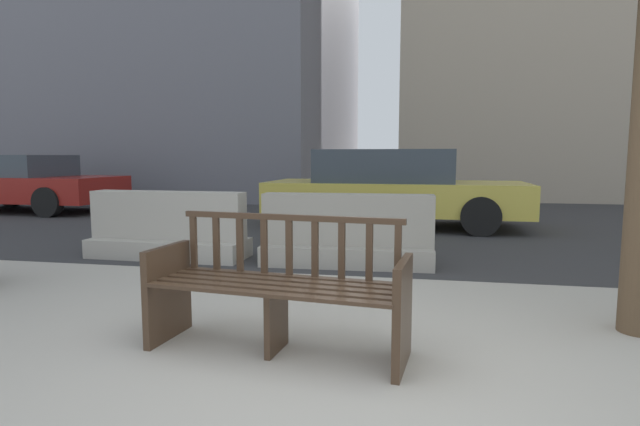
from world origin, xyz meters
TOP-DOWN VIEW (x-y plane):
  - ground_plane at (0.00, 0.00)m, footprint 200.00×200.00m
  - street_asphalt at (0.00, 8.70)m, footprint 120.00×12.00m
  - street_bench at (-0.54, 0.57)m, footprint 1.74×0.71m
  - jersey_barrier_centre at (-0.45, 3.26)m, footprint 2.02×0.76m
  - jersey_barrier_left at (-2.74, 3.26)m, footprint 2.02×0.73m
  - car_taxi_near at (-0.10, 6.65)m, footprint 4.63×1.99m
  - car_sedan_mid at (-8.61, 7.58)m, footprint 4.25×2.07m

SIDE VIEW (x-z plane):
  - ground_plane at x=0.00m, z-range 0.00..0.00m
  - street_asphalt at x=0.00m, z-range 0.00..0.01m
  - jersey_barrier_centre at x=-0.45m, z-range -0.08..0.76m
  - jersey_barrier_left at x=-2.74m, z-range -0.08..0.76m
  - street_bench at x=-0.54m, z-range -0.04..0.84m
  - car_sedan_mid at x=-8.61m, z-range 0.00..1.31m
  - car_taxi_near at x=-0.10m, z-range 0.00..1.40m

